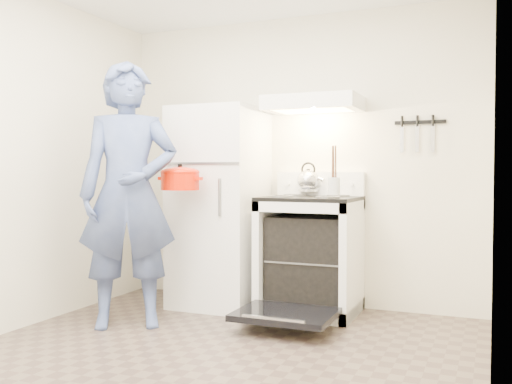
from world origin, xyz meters
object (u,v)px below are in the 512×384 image
refrigerator (219,207)px  person (128,194)px  stove_body (310,257)px  dutch_oven (180,181)px  tea_kettle (308,179)px

refrigerator → person: bearing=-110.3°
stove_body → dutch_oven: dutch_oven is taller
refrigerator → dutch_oven: (-0.06, -0.57, 0.23)m
refrigerator → tea_kettle: bearing=18.7°
stove_body → dutch_oven: size_ratio=2.50×
dutch_oven → person: bearing=-130.8°
stove_body → tea_kettle: tea_kettle is taller
refrigerator → person: person is taller
tea_kettle → dutch_oven: (-0.78, -0.81, -0.01)m
tea_kettle → dutch_oven: size_ratio=0.77×
refrigerator → stove_body: refrigerator is taller
tea_kettle → person: person is taller
tea_kettle → refrigerator: bearing=-161.3°
tea_kettle → person: (-1.04, -1.12, -0.11)m
dutch_oven → tea_kettle: bearing=46.1°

